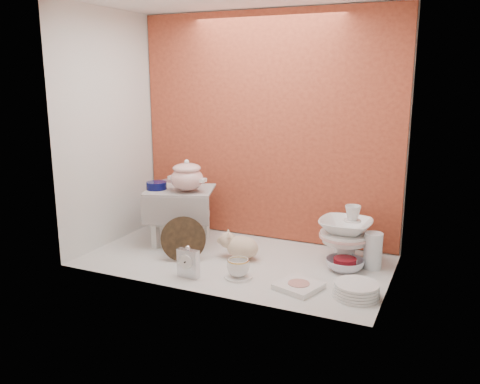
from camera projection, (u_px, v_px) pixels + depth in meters
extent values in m
plane|color=silver|center=(236.00, 260.00, 3.01)|extent=(1.80, 1.80, 0.00)
cube|color=#B74D2D|center=(267.00, 128.00, 3.28)|extent=(1.80, 0.06, 1.50)
cube|color=silver|center=(108.00, 129.00, 3.20)|extent=(0.06, 1.00, 1.50)
cube|color=silver|center=(399.00, 145.00, 2.48)|extent=(0.06, 1.00, 1.50)
cylinder|color=#090C43|center=(156.00, 186.00, 3.23)|extent=(0.15, 0.15, 0.05)
imported|color=white|center=(183.00, 216.00, 3.55)|extent=(0.22, 0.22, 0.23)
cube|color=silver|center=(188.00, 262.00, 2.73)|extent=(0.13, 0.05, 0.18)
ellipsoid|color=#D0B392|center=(242.00, 247.00, 3.01)|extent=(0.30, 0.25, 0.15)
cylinder|color=white|center=(238.00, 277.00, 2.75)|extent=(0.16, 0.16, 0.01)
imported|color=white|center=(238.00, 268.00, 2.73)|extent=(0.16, 0.16, 0.10)
cube|color=white|center=(299.00, 286.00, 2.60)|extent=(0.26, 0.26, 0.03)
cylinder|color=white|center=(356.00, 290.00, 2.50)|extent=(0.25, 0.25, 0.07)
imported|color=silver|center=(345.00, 265.00, 2.84)|extent=(0.22, 0.22, 0.07)
cylinder|color=silver|center=(373.00, 251.00, 2.86)|extent=(0.13, 0.13, 0.21)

